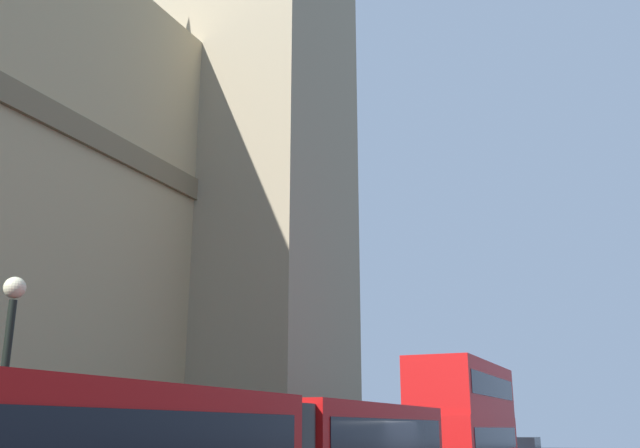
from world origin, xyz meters
The scene contains 2 objects.
double_decker_bus centered at (12.19, 2.00, 2.71)m, with size 9.07×2.54×4.90m.
street_lamp centered at (-7.04, 6.50, 3.06)m, with size 0.44×0.44×5.27m.
Camera 1 is at (-17.24, -4.86, 2.33)m, focal length 39.62 mm.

